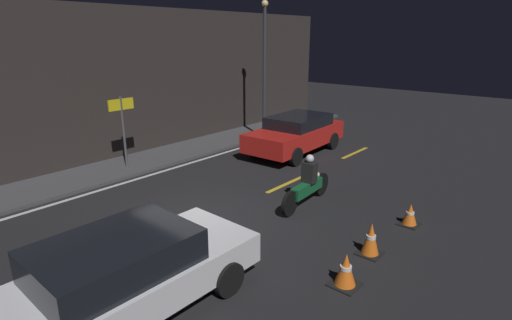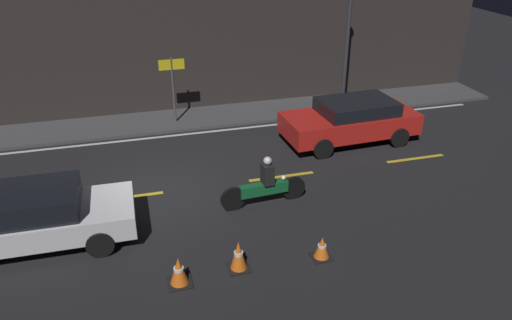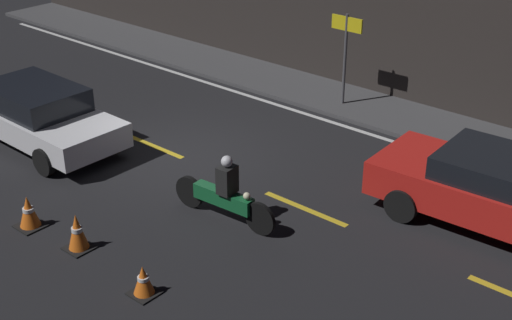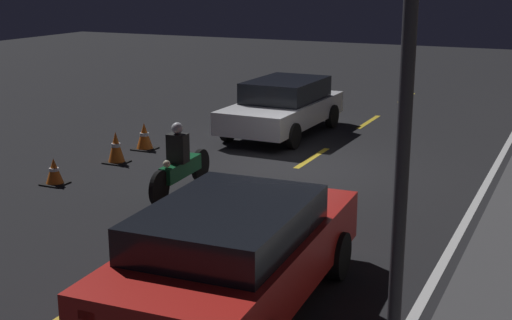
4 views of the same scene
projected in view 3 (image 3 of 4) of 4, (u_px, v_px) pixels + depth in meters
The scene contains 13 objects.
ground_plane at pixel (183, 158), 16.21m from camera, with size 56.00×56.00×0.00m, color black.
raised_curb at pixel (318, 93), 19.71m from camera, with size 28.00×2.09×0.11m.
lane_dash_b at pixel (42, 100), 19.42m from camera, with size 2.00×0.14×0.01m.
lane_dash_c at pixel (153, 146), 16.79m from camera, with size 2.00×0.14×0.01m.
lane_dash_d at pixel (305, 209), 14.17m from camera, with size 2.00×0.14×0.01m.
lane_solid_kerb at pixel (289, 108), 18.86m from camera, with size 25.20×0.14×0.01m.
sedan_white at pixel (39, 114), 16.58m from camera, with size 4.39×2.00×1.41m.
taxi_red at pixel (496, 189), 13.28m from camera, with size 4.58×2.20×1.45m.
motorcycle at pixel (224, 194), 13.55m from camera, with size 2.39×0.38×1.40m.
traffic_cone_near at pixel (29, 212), 13.44m from camera, with size 0.51×0.51×0.65m.
traffic_cone_mid at pixel (77, 232), 12.74m from camera, with size 0.48×0.48×0.71m.
traffic_cone_far at pixel (143, 281), 11.58m from camera, with size 0.45×0.45×0.54m.
shop_sign at pixel (346, 41), 18.16m from camera, with size 0.90×0.08×2.40m.
Camera 3 is at (10.75, -9.92, 7.19)m, focal length 50.00 mm.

